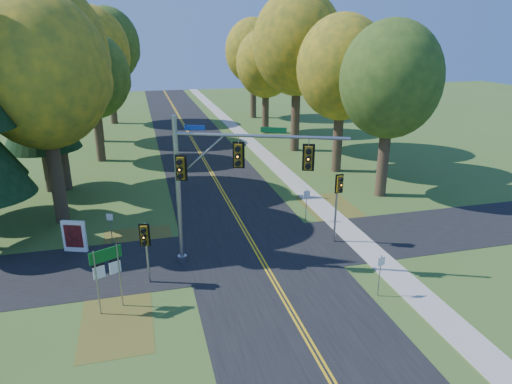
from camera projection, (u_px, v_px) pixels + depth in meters
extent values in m
plane|color=#3A6022|center=(266.00, 267.00, 24.10)|extent=(160.00, 160.00, 0.00)
cube|color=black|center=(266.00, 267.00, 24.10)|extent=(8.00, 160.00, 0.02)
cube|color=black|center=(256.00, 250.00, 25.93)|extent=(60.00, 6.00, 0.02)
cube|color=gold|center=(264.00, 267.00, 24.07)|extent=(0.10, 160.00, 0.01)
cube|color=gold|center=(268.00, 267.00, 24.12)|extent=(0.10, 160.00, 0.01)
cube|color=#9E998E|center=(372.00, 253.00, 25.57)|extent=(1.60, 160.00, 0.06)
cube|color=brown|center=(138.00, 248.00, 26.21)|extent=(4.00, 6.00, 0.00)
cube|color=brown|center=(338.00, 214.00, 31.20)|extent=(3.50, 8.00, 0.00)
cube|color=brown|center=(117.00, 321.00, 19.58)|extent=(3.00, 5.00, 0.00)
cylinder|color=#38281C|center=(56.00, 172.00, 28.81)|extent=(0.86, 0.86, 6.75)
ellipsoid|color=gold|center=(41.00, 72.00, 26.76)|extent=(8.00, 8.00, 9.20)
sphere|color=gold|center=(74.00, 83.00, 28.50)|extent=(4.80, 4.80, 4.80)
sphere|color=gold|center=(9.00, 59.00, 25.43)|extent=(4.40, 4.40, 4.40)
cylinder|color=#38281C|center=(383.00, 156.00, 33.78)|extent=(0.83, 0.83, 6.08)
ellipsoid|color=#4C6720|center=(391.00, 80.00, 31.93)|extent=(7.20, 7.20, 8.28)
sphere|color=#4C6720|center=(400.00, 88.00, 33.50)|extent=(4.32, 4.32, 4.32)
sphere|color=#4C6720|center=(381.00, 70.00, 30.74)|extent=(3.96, 3.96, 3.96)
cylinder|color=#38281C|center=(60.00, 143.00, 34.85)|extent=(0.89, 0.89, 7.42)
ellipsoid|color=gold|center=(47.00, 51.00, 32.62)|extent=(8.60, 8.60, 9.89)
sphere|color=gold|center=(76.00, 62.00, 34.50)|extent=(5.16, 5.16, 5.16)
sphere|color=gold|center=(19.00, 39.00, 31.19)|extent=(4.73, 4.73, 4.73)
cylinder|color=#38281C|center=(338.00, 136.00, 39.80)|extent=(0.84, 0.84, 6.30)
ellipsoid|color=gold|center=(342.00, 68.00, 37.88)|extent=(7.60, 7.60, 8.74)
sphere|color=gold|center=(352.00, 75.00, 39.53)|extent=(4.56, 4.56, 4.56)
sphere|color=gold|center=(331.00, 59.00, 36.61)|extent=(4.18, 4.18, 4.18)
cylinder|color=#38281C|center=(99.00, 132.00, 43.16)|extent=(0.81, 0.81, 5.62)
ellipsoid|color=#4C6720|center=(92.00, 76.00, 41.44)|extent=(6.80, 6.80, 7.82)
sphere|color=#4C6720|center=(109.00, 82.00, 42.92)|extent=(4.08, 4.08, 4.08)
sphere|color=#4C6720|center=(76.00, 69.00, 40.31)|extent=(3.74, 3.74, 3.74)
cylinder|color=#38281C|center=(295.00, 114.00, 46.71)|extent=(0.90, 0.90, 7.65)
ellipsoid|color=gold|center=(297.00, 43.00, 44.42)|extent=(8.80, 8.80, 10.12)
sphere|color=gold|center=(309.00, 52.00, 46.34)|extent=(5.28, 5.28, 5.28)
sphere|color=gold|center=(285.00, 34.00, 42.96)|extent=(4.84, 4.84, 4.84)
cylinder|color=#38281C|center=(97.00, 111.00, 50.74)|extent=(0.87, 0.87, 6.98)
ellipsoid|color=gold|center=(90.00, 51.00, 48.63)|extent=(8.20, 8.20, 9.43)
sphere|color=gold|center=(108.00, 58.00, 50.41)|extent=(4.92, 4.92, 4.92)
sphere|color=gold|center=(74.00, 43.00, 47.27)|extent=(4.51, 4.51, 4.51)
cylinder|color=#38281C|center=(265.00, 109.00, 55.27)|extent=(0.82, 0.82, 5.85)
ellipsoid|color=gold|center=(266.00, 63.00, 53.48)|extent=(7.00, 7.00, 8.05)
sphere|color=gold|center=(275.00, 68.00, 55.01)|extent=(4.20, 4.20, 4.20)
sphere|color=gold|center=(257.00, 57.00, 52.32)|extent=(3.85, 3.85, 3.85)
cylinder|color=#38281C|center=(112.00, 97.00, 60.93)|extent=(0.88, 0.88, 7.20)
ellipsoid|color=#4C6720|center=(107.00, 45.00, 58.77)|extent=(8.40, 8.40, 9.66)
sphere|color=#4C6720|center=(121.00, 52.00, 60.59)|extent=(5.04, 5.04, 5.04)
sphere|color=#4C6720|center=(93.00, 38.00, 57.37)|extent=(4.62, 4.62, 4.62)
cylinder|color=#38281C|center=(253.00, 95.00, 65.21)|extent=(0.85, 0.85, 6.53)
ellipsoid|color=gold|center=(253.00, 51.00, 63.22)|extent=(7.80, 7.80, 8.97)
sphere|color=gold|center=(262.00, 56.00, 64.92)|extent=(4.68, 4.68, 4.68)
sphere|color=gold|center=(245.00, 45.00, 61.93)|extent=(4.29, 4.29, 4.29)
cylinder|color=#38281C|center=(47.00, 170.00, 35.05)|extent=(0.50, 0.50, 3.42)
cone|color=black|center=(38.00, 113.00, 33.58)|extent=(5.60, 5.60, 5.45)
cone|color=black|center=(29.00, 58.00, 32.29)|extent=(4.57, 4.57, 5.45)
cylinder|color=gray|center=(178.00, 192.00, 23.43)|extent=(0.25, 0.25, 7.94)
cylinder|color=gray|center=(182.00, 258.00, 24.68)|extent=(0.50, 0.50, 0.34)
cylinder|color=gray|center=(261.00, 136.00, 21.86)|extent=(7.92, 3.39, 0.16)
cylinder|color=gray|center=(200.00, 157.00, 22.63)|extent=(2.41, 1.07, 2.34)
cylinder|color=gray|center=(238.00, 140.00, 22.07)|extent=(0.05, 0.05, 0.41)
cube|color=#72590C|center=(239.00, 155.00, 22.33)|extent=(0.49, 0.46, 1.13)
cube|color=black|center=(239.00, 155.00, 22.33)|extent=(0.56, 0.26, 1.34)
sphere|color=orange|center=(238.00, 156.00, 22.08)|extent=(0.20, 0.20, 0.20)
cylinder|color=black|center=(238.00, 149.00, 21.96)|extent=(0.32, 0.27, 0.27)
cylinder|color=black|center=(238.00, 156.00, 22.08)|extent=(0.32, 0.27, 0.27)
cylinder|color=black|center=(238.00, 164.00, 22.20)|extent=(0.32, 0.27, 0.27)
cylinder|color=gray|center=(309.00, 142.00, 21.63)|extent=(0.05, 0.05, 0.41)
cube|color=#72590C|center=(308.00, 157.00, 21.89)|extent=(0.49, 0.46, 1.13)
cube|color=black|center=(308.00, 157.00, 21.89)|extent=(0.56, 0.26, 1.34)
sphere|color=orange|center=(308.00, 159.00, 21.65)|extent=(0.20, 0.20, 0.20)
cylinder|color=black|center=(309.00, 151.00, 21.53)|extent=(0.32, 0.27, 0.27)
cylinder|color=black|center=(308.00, 159.00, 21.65)|extent=(0.32, 0.27, 0.27)
cylinder|color=black|center=(308.00, 166.00, 21.77)|extent=(0.32, 0.27, 0.27)
cube|color=#72590C|center=(181.00, 168.00, 22.78)|extent=(0.49, 0.46, 1.13)
cube|color=black|center=(181.00, 168.00, 22.78)|extent=(0.56, 0.26, 1.34)
sphere|color=orange|center=(180.00, 169.00, 22.53)|extent=(0.20, 0.20, 0.20)
cylinder|color=black|center=(179.00, 162.00, 22.41)|extent=(0.32, 0.27, 0.27)
cylinder|color=black|center=(180.00, 169.00, 22.53)|extent=(0.32, 0.27, 0.27)
cylinder|color=black|center=(180.00, 176.00, 22.65)|extent=(0.32, 0.27, 0.27)
cube|color=navy|center=(195.00, 128.00, 22.17)|extent=(0.96, 0.43, 0.25)
cube|color=#0C5926|center=(274.00, 130.00, 21.68)|extent=(1.17, 0.52, 0.25)
cylinder|color=gray|center=(336.00, 209.00, 26.34)|extent=(0.11, 0.11, 4.17)
cube|color=#72590C|center=(339.00, 184.00, 25.62)|extent=(0.33, 0.29, 0.95)
cube|color=black|center=(339.00, 184.00, 25.62)|extent=(0.49, 0.04, 1.12)
sphere|color=orange|center=(341.00, 185.00, 25.42)|extent=(0.17, 0.17, 0.17)
cylinder|color=black|center=(341.00, 180.00, 25.32)|extent=(0.23, 0.16, 0.23)
cylinder|color=black|center=(341.00, 185.00, 25.42)|extent=(0.23, 0.16, 0.23)
cylinder|color=black|center=(340.00, 190.00, 25.52)|extent=(0.23, 0.16, 0.23)
cylinder|color=#969A9F|center=(147.00, 253.00, 22.15)|extent=(0.12, 0.12, 3.16)
cube|color=#72590C|center=(145.00, 235.00, 21.58)|extent=(0.39, 0.35, 0.99)
cube|color=black|center=(145.00, 235.00, 21.58)|extent=(0.51, 0.13, 1.16)
sphere|color=orange|center=(144.00, 237.00, 21.37)|extent=(0.18, 0.18, 0.18)
cylinder|color=black|center=(143.00, 231.00, 21.27)|extent=(0.26, 0.20, 0.24)
cylinder|color=black|center=(144.00, 237.00, 21.37)|extent=(0.26, 0.20, 0.24)
cylinder|color=black|center=(144.00, 243.00, 21.47)|extent=(0.26, 0.20, 0.24)
cylinder|color=gray|center=(97.00, 283.00, 19.60)|extent=(0.06, 0.06, 3.08)
cylinder|color=gray|center=(120.00, 276.00, 20.21)|extent=(0.06, 0.06, 3.08)
cube|color=#0D5C1A|center=(105.00, 255.00, 19.54)|extent=(1.32, 0.64, 0.56)
cube|color=silver|center=(105.00, 255.00, 19.54)|extent=(1.12, 0.52, 0.08)
cube|color=silver|center=(99.00, 272.00, 19.56)|extent=(0.48, 0.25, 0.56)
cube|color=black|center=(98.00, 265.00, 19.45)|extent=(0.47, 0.22, 0.10)
cube|color=silver|center=(115.00, 267.00, 19.99)|extent=(0.48, 0.25, 0.56)
cube|color=black|center=(114.00, 260.00, 19.88)|extent=(0.47, 0.22, 0.10)
cube|color=white|center=(74.00, 236.00, 25.54)|extent=(1.32, 0.64, 1.86)
cube|color=maroon|center=(73.00, 236.00, 25.43)|extent=(0.98, 0.38, 1.34)
cube|color=white|center=(68.00, 248.00, 25.85)|extent=(0.11, 0.11, 0.31)
cube|color=white|center=(85.00, 249.00, 25.75)|extent=(0.11, 0.11, 0.31)
cylinder|color=gray|center=(306.00, 206.00, 29.54)|extent=(0.05, 0.05, 2.22)
cube|color=silver|center=(307.00, 194.00, 29.25)|extent=(0.43, 0.05, 0.45)
cylinder|color=gray|center=(380.00, 276.00, 21.13)|extent=(0.05, 0.05, 2.12)
cube|color=white|center=(381.00, 261.00, 20.86)|extent=(0.40, 0.11, 0.43)
cylinder|color=gray|center=(111.00, 228.00, 26.48)|extent=(0.04, 0.04, 1.96)
cube|color=silver|center=(110.00, 217.00, 26.23)|extent=(0.36, 0.15, 0.40)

